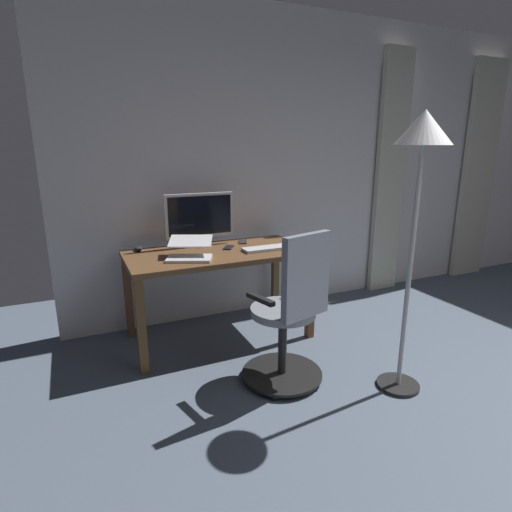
% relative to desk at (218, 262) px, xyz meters
% --- Properties ---
extents(back_room_partition, '(5.85, 0.10, 2.77)m').
position_rel_desk_xyz_m(back_room_partition, '(-1.68, -0.51, 0.73)').
color(back_room_partition, silver).
rests_on(back_room_partition, ground).
extents(curtain_left_panel, '(0.49, 0.06, 2.53)m').
position_rel_desk_xyz_m(curtain_left_panel, '(-3.46, -0.40, 0.61)').
color(curtain_left_panel, '#B9B8A4').
rests_on(curtain_left_panel, ground).
extents(curtain_right_panel, '(0.36, 0.06, 2.53)m').
position_rel_desk_xyz_m(curtain_right_panel, '(-2.10, -0.40, 0.61)').
color(curtain_right_panel, '#B9B8A4').
rests_on(curtain_right_panel, ground).
extents(desk, '(1.46, 0.73, 0.75)m').
position_rel_desk_xyz_m(desk, '(0.00, 0.00, 0.00)').
color(desk, brown).
rests_on(desk, ground).
extents(office_chair, '(0.56, 0.56, 1.07)m').
position_rel_desk_xyz_m(office_chair, '(-0.19, 0.87, -0.17)').
color(office_chair, black).
rests_on(office_chair, ground).
extents(computer_monitor, '(0.59, 0.18, 0.45)m').
position_rel_desk_xyz_m(computer_monitor, '(0.07, -0.25, 0.34)').
color(computer_monitor, silver).
rests_on(computer_monitor, desk).
extents(computer_keyboard, '(0.41, 0.14, 0.02)m').
position_rel_desk_xyz_m(computer_keyboard, '(-0.39, 0.12, 0.10)').
color(computer_keyboard, '#B7BCC1').
rests_on(computer_keyboard, desk).
extents(laptop, '(0.42, 0.41, 0.15)m').
position_rel_desk_xyz_m(laptop, '(0.26, 0.12, 0.14)').
color(laptop, silver).
rests_on(laptop, desk).
extents(computer_mouse, '(0.06, 0.10, 0.04)m').
position_rel_desk_xyz_m(computer_mouse, '(0.58, -0.28, 0.11)').
color(computer_mouse, '#232328').
rests_on(computer_mouse, desk).
extents(cell_phone_by_monitor, '(0.14, 0.16, 0.01)m').
position_rel_desk_xyz_m(cell_phone_by_monitor, '(-0.12, -0.07, 0.10)').
color(cell_phone_by_monitor, black).
rests_on(cell_phone_by_monitor, desk).
extents(cell_phone_face_up, '(0.12, 0.16, 0.01)m').
position_rel_desk_xyz_m(cell_phone_face_up, '(-0.30, -0.21, 0.10)').
color(cell_phone_face_up, '#232328').
rests_on(cell_phone_face_up, desk).
extents(floor_lamp, '(0.33, 0.33, 1.78)m').
position_rel_desk_xyz_m(floor_lamp, '(-0.84, 1.22, 0.84)').
color(floor_lamp, black).
rests_on(floor_lamp, ground).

